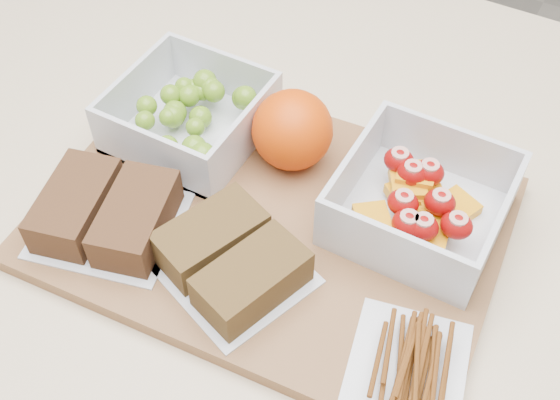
# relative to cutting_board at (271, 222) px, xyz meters

# --- Properties ---
(cutting_board) EXTENTS (0.44, 0.33, 0.02)m
(cutting_board) POSITION_rel_cutting_board_xyz_m (0.00, 0.00, 0.00)
(cutting_board) COLOR brown
(cutting_board) RESTS_ON counter
(grape_container) EXTENTS (0.14, 0.14, 0.06)m
(grape_container) POSITION_rel_cutting_board_xyz_m (-0.13, 0.06, 0.03)
(grape_container) COLOR silver
(grape_container) RESTS_ON cutting_board
(fruit_container) EXTENTS (0.15, 0.15, 0.06)m
(fruit_container) POSITION_rel_cutting_board_xyz_m (0.12, 0.06, 0.03)
(fruit_container) COLOR silver
(fruit_container) RESTS_ON cutting_board
(orange) EXTENTS (0.08, 0.08, 0.08)m
(orange) POSITION_rel_cutting_board_xyz_m (-0.02, 0.08, 0.05)
(orange) COLOR #E54505
(orange) RESTS_ON cutting_board
(sandwich_bag_left) EXTENTS (0.15, 0.14, 0.04)m
(sandwich_bag_left) POSITION_rel_cutting_board_xyz_m (-0.13, -0.08, 0.03)
(sandwich_bag_left) COLOR silver
(sandwich_bag_left) RESTS_ON cutting_board
(sandwich_bag_center) EXTENTS (0.16, 0.15, 0.04)m
(sandwich_bag_center) POSITION_rel_cutting_board_xyz_m (0.00, -0.07, 0.03)
(sandwich_bag_center) COLOR silver
(sandwich_bag_center) RESTS_ON cutting_board
(pretzel_bag) EXTENTS (0.11, 0.13, 0.03)m
(pretzel_bag) POSITION_rel_cutting_board_xyz_m (0.17, -0.08, 0.02)
(pretzel_bag) COLOR silver
(pretzel_bag) RESTS_ON cutting_board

